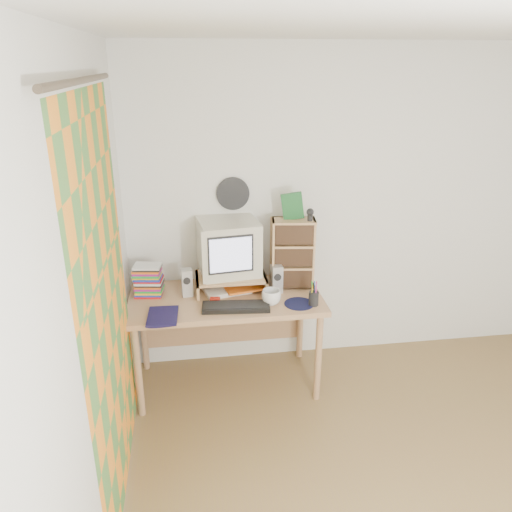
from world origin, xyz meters
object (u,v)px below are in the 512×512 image
object	(u,v)px
dvd_stack	(148,278)
mug	(271,297)
cd_rack	(293,254)
diary	(147,315)
crt_monitor	(229,248)
desk	(225,309)
keyboard	(236,307)

from	to	relation	value
dvd_stack	mug	bearing A→B (deg)	-8.44
cd_rack	diary	size ratio (longest dim) A/B	2.16
crt_monitor	dvd_stack	distance (m)	0.62
cd_rack	dvd_stack	bearing A→B (deg)	-171.78
desk	cd_rack	distance (m)	0.66
crt_monitor	mug	bearing A→B (deg)	-56.93
desk	mug	size ratio (longest dim) A/B	10.23
keyboard	cd_rack	distance (m)	0.61
diary	cd_rack	bearing A→B (deg)	21.76
cd_rack	diary	bearing A→B (deg)	-153.10
dvd_stack	diary	bearing A→B (deg)	-80.63
desk	mug	distance (m)	0.43
dvd_stack	mug	size ratio (longest dim) A/B	2.00
keyboard	dvd_stack	xyz separation A→B (m)	(-0.61, 0.30, 0.12)
desk	diary	world-z (taller)	diary
desk	crt_monitor	world-z (taller)	crt_monitor
desk	keyboard	world-z (taller)	keyboard
keyboard	cd_rack	size ratio (longest dim) A/B	0.88
desk	cd_rack	xyz separation A→B (m)	(0.52, 0.04, 0.40)
mug	cd_rack	bearing A→B (deg)	52.76
mug	crt_monitor	bearing A→B (deg)	130.26
dvd_stack	diary	world-z (taller)	dvd_stack
crt_monitor	dvd_stack	xyz separation A→B (m)	(-0.60, -0.05, -0.18)
cd_rack	desk	bearing A→B (deg)	-167.42
desk	crt_monitor	distance (m)	0.47
dvd_stack	cd_rack	world-z (taller)	cd_rack
desk	crt_monitor	size ratio (longest dim) A/B	3.32
desk	keyboard	distance (m)	0.31
crt_monitor	dvd_stack	world-z (taller)	crt_monitor
crt_monitor	cd_rack	distance (m)	0.48
mug	diary	xyz separation A→B (m)	(-0.86, -0.10, -0.03)
keyboard	dvd_stack	bearing A→B (deg)	158.52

